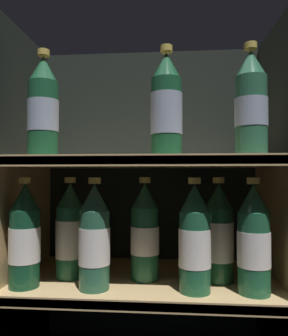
{
  "coord_description": "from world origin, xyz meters",
  "views": [
    {
      "loc": [
        0.07,
        -0.66,
        0.5
      ],
      "look_at": [
        0.0,
        0.12,
        0.52
      ],
      "focal_mm": 35.0,
      "sensor_mm": 36.0,
      "label": 1
    }
  ],
  "objects_px": {
    "bottle_lower_front_0": "(25,238)",
    "bottle_lower_back_0": "(70,233)",
    "bottle_upper_front_0": "(43,109)",
    "bottle_lower_front_2": "(195,241)",
    "bottle_lower_front_1": "(94,239)",
    "bottle_lower_front_3": "(254,242)",
    "bottle_lower_back_1": "(147,233)",
    "bottle_upper_front_1": "(166,108)",
    "bottle_upper_front_2": "(251,105)",
    "bottle_lower_back_2": "(219,235)"
  },
  "relations": [
    {
      "from": "bottle_upper_front_2",
      "to": "bottle_lower_front_2",
      "type": "relative_size",
      "value": 1.0
    },
    {
      "from": "bottle_upper_front_0",
      "to": "bottle_lower_back_0",
      "type": "height_order",
      "value": "bottle_upper_front_0"
    },
    {
      "from": "bottle_upper_front_0",
      "to": "bottle_lower_front_1",
      "type": "xyz_separation_m",
      "value": [
        0.12,
        0.0,
        -0.3
      ]
    },
    {
      "from": "bottle_upper_front_0",
      "to": "bottle_lower_back_2",
      "type": "distance_m",
      "value": 0.51
    },
    {
      "from": "bottle_lower_front_0",
      "to": "bottle_lower_front_1",
      "type": "distance_m",
      "value": 0.16
    },
    {
      "from": "bottle_upper_front_1",
      "to": "bottle_lower_front_3",
      "type": "relative_size",
      "value": 1.0
    },
    {
      "from": "bottle_upper_front_0",
      "to": "bottle_lower_front_2",
      "type": "distance_m",
      "value": 0.46
    },
    {
      "from": "bottle_lower_back_0",
      "to": "bottle_lower_front_2",
      "type": "bearing_deg",
      "value": -14.4
    },
    {
      "from": "bottle_upper_front_1",
      "to": "bottle_lower_back_2",
      "type": "relative_size",
      "value": 1.0
    },
    {
      "from": "bottle_upper_front_0",
      "to": "bottle_lower_front_2",
      "type": "xyz_separation_m",
      "value": [
        0.35,
        0.0,
        -0.3
      ]
    },
    {
      "from": "bottle_upper_front_0",
      "to": "bottle_lower_front_0",
      "type": "distance_m",
      "value": 0.3
    },
    {
      "from": "bottle_upper_front_1",
      "to": "bottle_lower_front_3",
      "type": "bearing_deg",
      "value": -0.0
    },
    {
      "from": "bottle_upper_front_2",
      "to": "bottle_lower_front_2",
      "type": "xyz_separation_m",
      "value": [
        -0.12,
        0.0,
        -0.3
      ]
    },
    {
      "from": "bottle_lower_front_1",
      "to": "bottle_lower_front_2",
      "type": "relative_size",
      "value": 1.0
    },
    {
      "from": "bottle_lower_front_1",
      "to": "bottle_lower_front_2",
      "type": "bearing_deg",
      "value": 0.0
    },
    {
      "from": "bottle_upper_front_1",
      "to": "bottle_upper_front_2",
      "type": "bearing_deg",
      "value": -0.0
    },
    {
      "from": "bottle_lower_front_2",
      "to": "bottle_lower_front_3",
      "type": "distance_m",
      "value": 0.13
    },
    {
      "from": "bottle_lower_front_2",
      "to": "bottle_upper_front_2",
      "type": "bearing_deg",
      "value": -0.0
    },
    {
      "from": "bottle_lower_front_0",
      "to": "bottle_lower_back_2",
      "type": "xyz_separation_m",
      "value": [
        0.45,
        0.08,
        -0.0
      ]
    },
    {
      "from": "bottle_lower_back_2",
      "to": "bottle_lower_back_1",
      "type": "bearing_deg",
      "value": 180.0
    },
    {
      "from": "bottle_upper_front_1",
      "to": "bottle_upper_front_2",
      "type": "height_order",
      "value": "same"
    },
    {
      "from": "bottle_lower_front_0",
      "to": "bottle_lower_front_1",
      "type": "bearing_deg",
      "value": 0.0
    },
    {
      "from": "bottle_lower_front_1",
      "to": "bottle_lower_back_1",
      "type": "xyz_separation_m",
      "value": [
        0.11,
        0.08,
        0.0
      ]
    },
    {
      "from": "bottle_lower_front_0",
      "to": "bottle_lower_back_0",
      "type": "distance_m",
      "value": 0.11
    },
    {
      "from": "bottle_upper_front_2",
      "to": "bottle_lower_front_1",
      "type": "relative_size",
      "value": 1.0
    },
    {
      "from": "bottle_lower_front_1",
      "to": "bottle_lower_back_0",
      "type": "xyz_separation_m",
      "value": [
        -0.08,
        0.08,
        -0.0
      ]
    },
    {
      "from": "bottle_lower_front_1",
      "to": "bottle_lower_front_3",
      "type": "height_order",
      "value": "same"
    },
    {
      "from": "bottle_lower_front_0",
      "to": "bottle_lower_front_3",
      "type": "relative_size",
      "value": 1.0
    },
    {
      "from": "bottle_lower_front_0",
      "to": "bottle_lower_back_0",
      "type": "height_order",
      "value": "same"
    },
    {
      "from": "bottle_upper_front_0",
      "to": "bottle_lower_front_3",
      "type": "relative_size",
      "value": 1.0
    },
    {
      "from": "bottle_upper_front_2",
      "to": "bottle_lower_back_2",
      "type": "bearing_deg",
      "value": 127.31
    },
    {
      "from": "bottle_upper_front_2",
      "to": "bottle_lower_front_3",
      "type": "height_order",
      "value": "bottle_upper_front_2"
    },
    {
      "from": "bottle_lower_front_0",
      "to": "bottle_lower_front_1",
      "type": "height_order",
      "value": "same"
    },
    {
      "from": "bottle_lower_front_1",
      "to": "bottle_lower_back_1",
      "type": "height_order",
      "value": "same"
    },
    {
      "from": "bottle_lower_back_1",
      "to": "bottle_upper_front_0",
      "type": "bearing_deg",
      "value": -161.41
    },
    {
      "from": "bottle_upper_front_2",
      "to": "bottle_lower_front_3",
      "type": "relative_size",
      "value": 1.0
    },
    {
      "from": "bottle_upper_front_0",
      "to": "bottle_lower_front_3",
      "type": "xyz_separation_m",
      "value": [
        0.47,
        0.0,
        -0.3
      ]
    },
    {
      "from": "bottle_lower_front_3",
      "to": "bottle_upper_front_1",
      "type": "bearing_deg",
      "value": 180.0
    },
    {
      "from": "bottle_lower_front_2",
      "to": "bottle_lower_back_2",
      "type": "height_order",
      "value": "same"
    },
    {
      "from": "bottle_lower_front_0",
      "to": "bottle_lower_front_3",
      "type": "bearing_deg",
      "value": 0.0
    },
    {
      "from": "bottle_upper_front_0",
      "to": "bottle_lower_front_2",
      "type": "relative_size",
      "value": 1.0
    },
    {
      "from": "bottle_lower_front_1",
      "to": "bottle_lower_back_2",
      "type": "height_order",
      "value": "same"
    },
    {
      "from": "bottle_lower_front_1",
      "to": "bottle_lower_front_3",
      "type": "bearing_deg",
      "value": -0.0
    },
    {
      "from": "bottle_lower_back_2",
      "to": "bottle_lower_front_3",
      "type": "bearing_deg",
      "value": -51.1
    },
    {
      "from": "bottle_lower_front_3",
      "to": "bottle_lower_back_1",
      "type": "xyz_separation_m",
      "value": [
        -0.24,
        0.08,
        0.0
      ]
    },
    {
      "from": "bottle_upper_front_1",
      "to": "bottle_upper_front_2",
      "type": "relative_size",
      "value": 1.0
    },
    {
      "from": "bottle_lower_back_1",
      "to": "bottle_lower_front_0",
      "type": "bearing_deg",
      "value": -164.07
    },
    {
      "from": "bottle_lower_front_2",
      "to": "bottle_lower_front_3",
      "type": "xyz_separation_m",
      "value": [
        0.13,
        -0.0,
        0.0
      ]
    },
    {
      "from": "bottle_lower_front_2",
      "to": "bottle_lower_back_1",
      "type": "height_order",
      "value": "same"
    },
    {
      "from": "bottle_lower_front_1",
      "to": "bottle_lower_front_0",
      "type": "bearing_deg",
      "value": -180.0
    }
  ]
}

